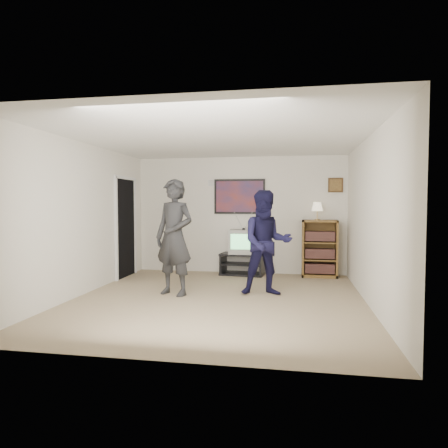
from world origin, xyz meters
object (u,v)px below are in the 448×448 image
(person_short, at_px, (266,243))
(bookshelf, at_px, (319,248))
(media_stand, at_px, (242,264))
(person_tall, at_px, (174,237))
(crt_television, at_px, (243,242))

(person_short, bearing_deg, bookshelf, 51.21)
(person_short, bearing_deg, media_stand, 98.19)
(media_stand, height_order, bookshelf, bookshelf)
(media_stand, height_order, person_tall, person_tall)
(crt_television, relative_size, person_short, 0.34)
(crt_television, xyz_separation_m, bookshelf, (1.56, 0.05, -0.12))
(person_tall, bearing_deg, media_stand, 86.38)
(crt_television, xyz_separation_m, person_short, (0.60, -1.78, 0.16))
(person_tall, xyz_separation_m, person_short, (1.49, 0.24, -0.09))
(person_tall, distance_m, person_short, 1.51)
(media_stand, distance_m, person_short, 1.99)
(media_stand, distance_m, bookshelf, 1.62)
(crt_television, distance_m, person_tall, 2.22)
(media_stand, relative_size, person_tall, 0.50)
(person_short, bearing_deg, crt_television, 97.58)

